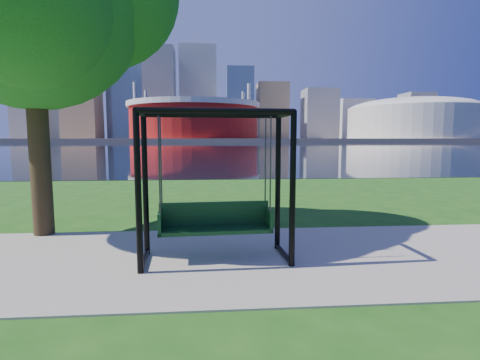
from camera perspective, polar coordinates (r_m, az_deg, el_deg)
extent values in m
plane|color=#1E5114|center=(7.13, -0.42, -10.62)|extent=(900.00, 900.00, 0.00)
cube|color=#9E937F|center=(6.65, -0.10, -11.75)|extent=(120.00, 4.00, 0.03)
cube|color=black|center=(108.82, -4.41, 5.27)|extent=(900.00, 180.00, 0.02)
cube|color=#937F60|center=(312.80, -4.59, 6.16)|extent=(900.00, 228.00, 2.00)
cylinder|color=maroon|center=(242.24, -6.98, 8.92)|extent=(80.00, 80.00, 22.00)
cylinder|color=silver|center=(242.85, -7.01, 11.15)|extent=(83.00, 83.00, 3.00)
cylinder|color=silver|center=(262.33, 0.48, 9.86)|extent=(2.00, 2.00, 32.00)
cylinder|color=silver|center=(264.71, -14.07, 9.64)|extent=(2.00, 2.00, 32.00)
cylinder|color=silver|center=(227.36, -15.65, 10.16)|extent=(2.00, 2.00, 32.00)
cylinder|color=silver|center=(224.59, 1.36, 10.44)|extent=(2.00, 2.00, 32.00)
cylinder|color=beige|center=(277.36, 24.84, 7.84)|extent=(84.00, 84.00, 20.00)
ellipsoid|color=beige|center=(277.83, 24.93, 9.70)|extent=(84.00, 84.00, 15.12)
cube|color=gray|center=(347.53, -28.85, 10.70)|extent=(28.00, 28.00, 62.00)
cube|color=#998466|center=(325.51, -23.09, 13.63)|extent=(26.00, 26.00, 88.00)
cube|color=slate|center=(342.30, -16.84, 14.07)|extent=(30.00, 24.00, 95.00)
cube|color=gray|center=(316.34, -12.10, 12.76)|extent=(24.00, 24.00, 72.00)
cube|color=silver|center=(344.26, -6.37, 13.00)|extent=(32.00, 28.00, 80.00)
cube|color=slate|center=(319.14, -0.05, 11.58)|extent=(22.00, 22.00, 58.00)
cube|color=#998466|center=(337.26, 4.91, 10.42)|extent=(26.00, 26.00, 48.00)
cube|color=gray|center=(336.33, 12.03, 9.81)|extent=(28.00, 24.00, 42.00)
cube|color=silver|center=(372.76, 16.87, 8.86)|extent=(30.00, 26.00, 36.00)
cube|color=gray|center=(376.31, 25.21, 8.81)|extent=(24.00, 24.00, 40.00)
cube|color=#998466|center=(409.80, 29.03, 7.81)|extent=(26.00, 26.00, 32.00)
sphere|color=#998466|center=(335.24, -23.47, 21.70)|extent=(10.00, 10.00, 10.00)
cylinder|color=black|center=(5.81, -15.25, -2.15)|extent=(0.10, 0.10, 2.49)
cylinder|color=black|center=(5.99, 8.02, -1.73)|extent=(0.10, 0.10, 2.49)
cylinder|color=black|center=(6.77, -14.22, -0.93)|extent=(0.10, 0.10, 2.49)
cylinder|color=black|center=(6.93, 5.79, -0.61)|extent=(0.10, 0.10, 2.49)
cylinder|color=black|center=(5.73, -3.51, 10.45)|extent=(2.39, 0.24, 0.10)
cylinder|color=black|center=(6.70, -4.18, 9.86)|extent=(2.39, 0.24, 0.10)
cylinder|color=black|center=(6.24, -15.02, 9.91)|extent=(0.16, 0.98, 0.10)
cylinder|color=black|center=(6.54, -14.40, -11.61)|extent=(0.14, 0.98, 0.08)
cylinder|color=black|center=(6.42, 6.97, 9.98)|extent=(0.16, 0.98, 0.10)
cylinder|color=black|center=(6.71, 6.69, -11.00)|extent=(0.14, 0.98, 0.08)
cube|color=black|center=(6.39, -3.74, -7.60)|extent=(1.92, 0.60, 0.07)
cube|color=black|center=(6.55, -3.90, -5.13)|extent=(1.90, 0.17, 0.41)
cube|color=black|center=(6.36, -12.06, -6.40)|extent=(0.08, 0.49, 0.37)
cube|color=black|center=(6.49, 4.39, -6.02)|extent=(0.08, 0.49, 0.37)
cylinder|color=#36363C|center=(6.02, -12.20, 2.12)|extent=(0.03, 0.03, 1.57)
cylinder|color=#36363C|center=(6.15, 4.67, 2.33)|extent=(0.03, 0.03, 1.57)
cylinder|color=#36363C|center=(6.42, -11.95, 2.38)|extent=(0.03, 0.03, 1.57)
cylinder|color=#36363C|center=(6.54, 3.90, 2.58)|extent=(0.03, 0.03, 1.57)
cylinder|color=#2D2213|center=(8.96, -28.32, 5.69)|extent=(0.42, 0.42, 4.19)
sphere|color=#1C5C1B|center=(8.21, -29.79, 22.52)|extent=(3.05, 3.05, 3.05)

